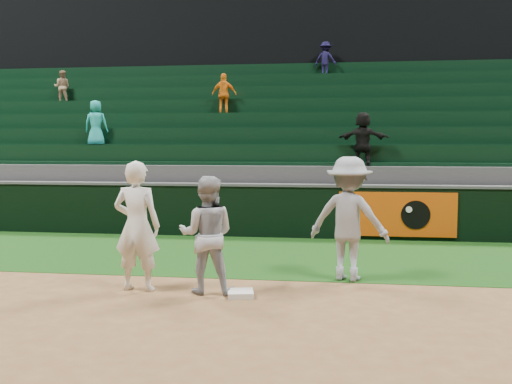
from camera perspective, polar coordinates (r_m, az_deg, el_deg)
ground at (r=8.45m, az=-3.33°, el=-10.13°), size 70.00×70.00×0.00m
foul_grass at (r=11.33m, az=-0.38°, el=-6.24°), size 36.00×4.20×0.01m
upper_deck at (r=25.79m, az=4.34°, el=13.35°), size 40.00×12.00×12.00m
first_base at (r=8.29m, az=-1.56°, el=-10.12°), size 0.43×0.43×0.08m
first_baseman at (r=8.64m, az=-11.82°, el=-3.34°), size 0.72×0.49×1.93m
baserunner at (r=8.36m, az=-4.94°, el=-4.28°), size 0.88×0.71×1.72m
base_coach at (r=9.18m, az=9.27°, el=-2.65°), size 1.42×1.04×1.97m
field_wall at (r=13.38m, az=1.08°, el=-1.80°), size 36.00×0.45×1.25m
stadium_seating at (r=17.05m, az=2.49°, el=3.23°), size 36.00×5.95×5.49m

